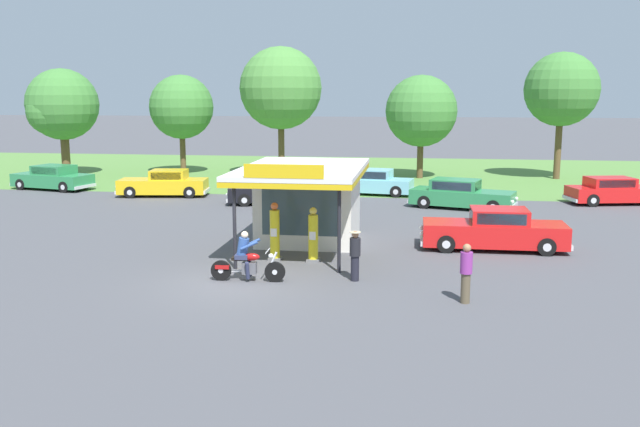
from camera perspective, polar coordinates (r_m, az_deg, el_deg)
name	(u,v)px	position (r m, az deg, el deg)	size (l,w,h in m)	color
ground_plane	(236,282)	(21.45, -7.02, -5.67)	(300.00, 300.00, 0.00)	#4C4C51
grass_verge_strip	(343,172)	(50.55, 1.95, 3.45)	(120.00, 24.00, 0.01)	#56843D
service_station_kiosk	(308,197)	(26.48, -1.02, 1.34)	(4.37, 7.19, 3.54)	silver
gas_pump_nearside	(275,234)	(23.85, -3.78, -1.70)	(0.44, 0.44, 2.04)	slate
gas_pump_offside	(313,237)	(23.63, -0.57, -1.96)	(0.44, 0.44, 1.91)	slate
motorcycle_with_rider	(246,261)	(21.34, -6.14, -3.92)	(2.34, 0.70, 1.58)	black
featured_classic_sedan	(494,231)	(26.33, 14.31, -1.40)	(5.45, 1.93, 1.55)	red
parked_car_back_row_centre	(461,195)	(35.35, 11.63, 1.52)	(5.53, 3.22, 1.47)	#2D844C
parked_car_back_row_centre_left	(164,184)	(39.78, -12.83, 2.40)	(5.23, 2.46, 1.49)	gold
parked_car_back_row_right	(280,191)	(36.22, -3.39, 1.89)	(5.70, 2.94, 1.48)	black
parked_car_second_row_spare	(615,191)	(39.24, 23.36, 1.70)	(5.39, 2.83, 1.41)	red
parked_car_back_row_centre_right	(372,183)	(39.56, 4.35, 2.56)	(5.02, 2.47, 1.45)	#7AC6D1
parked_car_back_row_left	(53,178)	(44.52, -21.34, 2.76)	(5.27, 2.95, 1.47)	#2D844C
bystander_leaning_by_kiosk	(355,254)	(21.25, 2.93, -3.42)	(0.35, 0.35, 1.58)	black
bystander_chatting_near_pumps	(466,272)	(19.41, 12.05, -4.78)	(0.34, 0.34, 1.68)	brown
tree_oak_far_left	(280,90)	(47.99, -3.38, 10.19)	(5.66, 5.66, 8.93)	brown
tree_oak_far_right	(421,111)	(47.29, 8.42, 8.42)	(4.83, 4.83, 6.98)	brown
tree_oak_distant_spare	(561,90)	(49.06, 19.45, 9.69)	(4.92, 4.92, 8.47)	brown
tree_oak_left	(60,106)	(51.20, -20.82, 8.34)	(4.93, 4.93, 7.45)	brown
tree_oak_centre	(181,107)	(50.19, -11.46, 8.66)	(4.53, 4.53, 7.05)	brown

